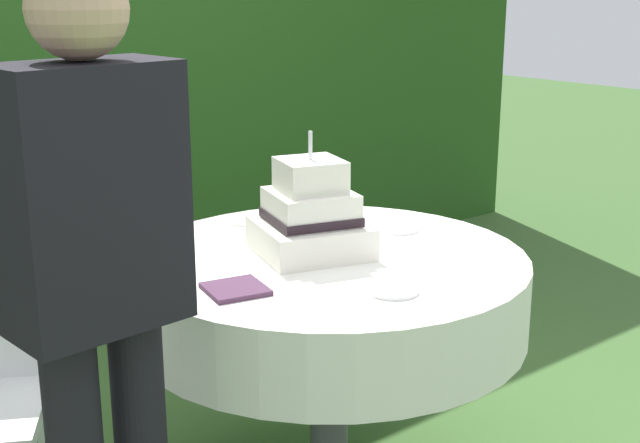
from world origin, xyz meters
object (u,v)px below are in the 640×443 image
Objects in this scene: wedding_cake at (311,217)px; serving_plate_right at (399,228)px; serving_plate_far at (248,220)px; serving_plate_left at (393,290)px; napkin_stack at (235,289)px; standing_person at (98,289)px; cake_table at (329,294)px; serving_plate_near at (301,219)px.

wedding_cake is 2.96× the size of serving_plate_right.
serving_plate_far and serving_plate_left have the same top height.
wedding_cake is 0.41m from serving_plate_left.
napkin_stack is at bearing -159.45° from wedding_cake.
serving_plate_right is 0.85× the size of napkin_stack.
napkin_stack is (-0.31, 0.26, 0.00)m from serving_plate_left.
standing_person reaches higher than serving_plate_far.
cake_table is at bearing 78.56° from serving_plate_left.
serving_plate_left is 0.78m from standing_person.
wedding_cake is 0.24× the size of standing_person.
standing_person is (-0.83, -0.24, 0.28)m from cake_table.
wedding_cake is (-0.02, 0.06, 0.23)m from cake_table.
serving_plate_far is at bearing 128.89° from serving_plate_right.
serving_plate_far reaches higher than cake_table.
standing_person reaches higher than serving_plate_near.
serving_plate_near is 0.72m from serving_plate_left.
napkin_stack is 0.50m from standing_person.
serving_plate_right is (0.36, 0.01, -0.10)m from wedding_cake.
wedding_cake is 0.36m from serving_plate_near.
serving_plate_right is 0.08× the size of standing_person.
serving_plate_near is 0.86× the size of serving_plate_left.
serving_plate_left is at bearing -7.79° from standing_person.
serving_plate_left reaches higher than cake_table.
standing_person is (-0.76, 0.10, 0.15)m from serving_plate_left.
serving_plate_far is (-0.14, 0.11, 0.00)m from serving_plate_near.
napkin_stack is at bearing 140.25° from serving_plate_left.
wedding_cake is at bearing 83.31° from serving_plate_left.
wedding_cake is 0.38m from serving_plate_right.
serving_plate_far is (0.05, 0.40, -0.10)m from wedding_cake.
serving_plate_far is 0.51m from serving_plate_right.
standing_person reaches higher than cake_table.
standing_person reaches higher than wedding_cake.
serving_plate_near is at bearing 64.64° from cake_table.
serving_plate_right is at bearing -58.02° from serving_plate_near.
serving_plate_left is 0.90× the size of napkin_stack.
wedding_cake reaches higher than serving_plate_near.
serving_plate_near is at bearing 30.39° from standing_person.
serving_plate_near is at bearing -38.01° from serving_plate_far.
napkin_stack is at bearing -168.98° from serving_plate_right.
napkin_stack reaches higher than serving_plate_right.
napkin_stack is (-0.38, -0.08, 0.13)m from cake_table.
standing_person is (-0.85, -0.69, 0.15)m from serving_plate_far.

